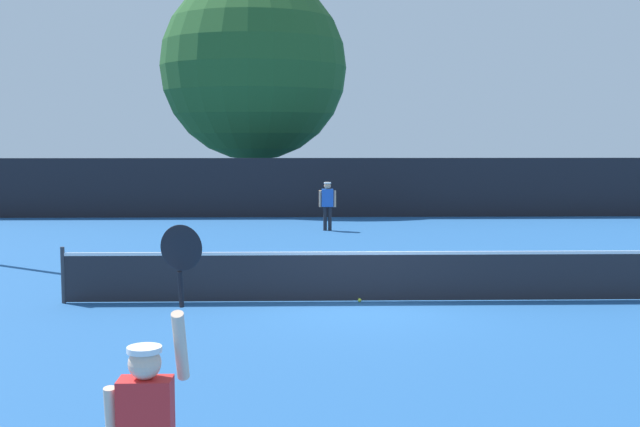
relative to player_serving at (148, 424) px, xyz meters
name	(u,v)px	position (x,y,z in m)	size (l,w,h in m)	color
ground_plane	(359,302)	(2.21, 9.36, -1.11)	(120.00, 120.00, 0.00)	#235693
tennis_net	(360,275)	(2.21, 9.36, -0.60)	(11.27, 0.08, 1.07)	#232328
perimeter_fence	(329,188)	(2.21, 25.17, 0.04)	(29.93, 0.12, 2.29)	black
player_serving	(148,424)	(0.00, 0.00, 0.00)	(0.68, 0.40, 2.52)	red
player_receiving	(327,201)	(1.99, 20.74, -0.13)	(0.57, 0.24, 1.61)	blue
tennis_ball	(360,300)	(2.21, 9.33, -1.08)	(0.07, 0.07, 0.07)	#CCE033
large_tree	(254,68)	(-0.98, 30.34, 5.06)	(8.27, 8.27, 10.32)	brown
parked_car_near	(162,186)	(-5.48, 32.27, -0.33)	(2.15, 4.31, 1.69)	white
parked_car_mid	(260,185)	(-0.85, 32.93, -0.33)	(2.37, 4.39, 1.69)	red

